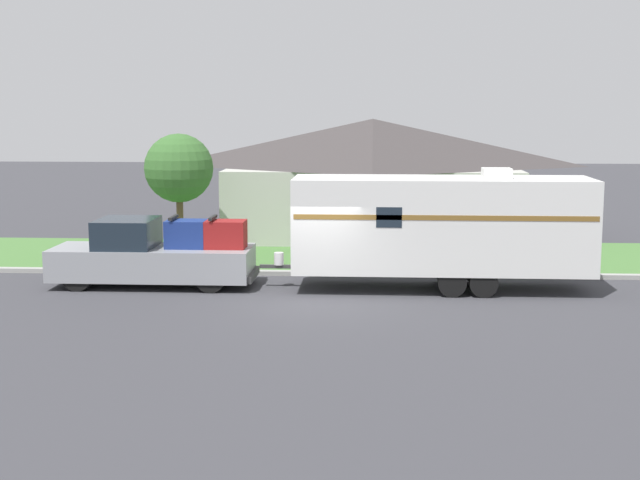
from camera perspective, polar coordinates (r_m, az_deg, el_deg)
ground_plane at (r=24.03m, az=-0.42°, el=-3.97°), size 120.00×120.00×0.00m
curb_strip at (r=27.69m, az=0.10°, el=-2.15°), size 80.00×0.30×0.14m
lawn_strip at (r=31.28m, az=0.49°, el=-1.01°), size 80.00×7.00×0.03m
house_across_street at (r=36.42m, az=3.37°, el=4.18°), size 12.28×7.90×4.72m
pickup_truck at (r=26.44m, az=-10.57°, el=-0.97°), size 5.92×2.07×2.06m
travel_trailer at (r=25.59m, az=7.80°, el=0.98°), size 9.44×2.41×3.49m
mailbox at (r=28.12m, az=1.74°, el=0.05°), size 0.48×0.20×1.38m
tree_in_yard at (r=31.64m, az=-9.02°, el=4.54°), size 2.41×2.41×4.28m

